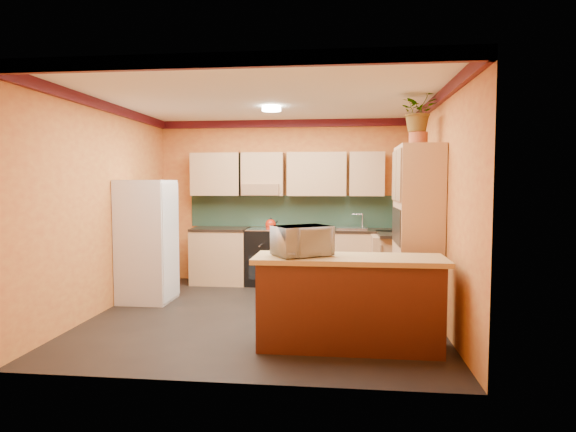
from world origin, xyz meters
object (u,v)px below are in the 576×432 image
(stove, at_px, (265,257))
(microwave, at_px, (302,241))
(base_cabinets_back, at_px, (303,258))
(breakfast_bar, at_px, (349,305))
(fridge, at_px, (147,241))
(pantry, at_px, (417,234))

(stove, height_order, microwave, microwave)
(base_cabinets_back, relative_size, microwave, 6.69)
(base_cabinets_back, height_order, breakfast_bar, same)
(breakfast_bar, bearing_deg, fridge, 149.57)
(pantry, bearing_deg, stove, 138.65)
(base_cabinets_back, xyz_separation_m, pantry, (1.51, -1.88, 0.61))
(base_cabinets_back, distance_m, microwave, 3.01)
(breakfast_bar, xyz_separation_m, microwave, (-0.47, 0.00, 0.64))
(pantry, height_order, breakfast_bar, pantry)
(microwave, bearing_deg, base_cabinets_back, 60.14)
(base_cabinets_back, bearing_deg, fridge, -148.19)
(base_cabinets_back, relative_size, pantry, 1.74)
(breakfast_bar, bearing_deg, stove, 114.16)
(stove, relative_size, fridge, 0.54)
(pantry, relative_size, microwave, 3.85)
(fridge, bearing_deg, breakfast_bar, -30.43)
(breakfast_bar, relative_size, microwave, 3.30)
(fridge, bearing_deg, pantry, -9.17)
(base_cabinets_back, height_order, pantry, pantry)
(base_cabinets_back, relative_size, fridge, 2.15)
(stove, distance_m, fridge, 2.00)
(breakfast_bar, distance_m, microwave, 0.80)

